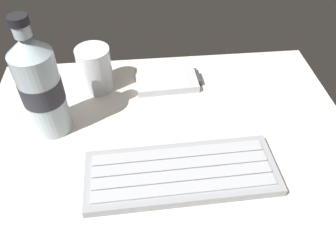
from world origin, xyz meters
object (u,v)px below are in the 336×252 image
at_px(handheld_device, 167,80).
at_px(juice_cup, 95,70).
at_px(water_bottle, 40,86).
at_px(keyboard, 181,173).

bearing_deg(handheld_device, juice_cup, 178.54).
distance_m(handheld_device, water_bottle, 0.25).
height_order(handheld_device, juice_cup, juice_cup).
relative_size(keyboard, handheld_device, 2.25).
xyz_separation_m(keyboard, juice_cup, (-0.14, 0.23, 0.03)).
height_order(juice_cup, water_bottle, water_bottle).
relative_size(handheld_device, juice_cup, 1.53).
bearing_deg(handheld_device, water_bottle, -153.98).
bearing_deg(handheld_device, keyboard, -90.21).
bearing_deg(water_bottle, keyboard, -31.45).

